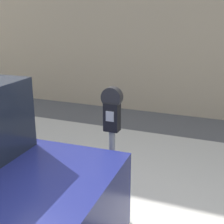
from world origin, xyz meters
TOP-DOWN VIEW (x-y plane):
  - sidewalk at (0.00, 2.20)m, footprint 24.00×2.80m
  - parking_meter at (0.38, 1.05)m, footprint 0.21×0.12m

SIDE VIEW (x-z plane):
  - sidewalk at x=0.00m, z-range 0.00..0.13m
  - parking_meter at x=0.38m, z-range 0.39..1.83m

